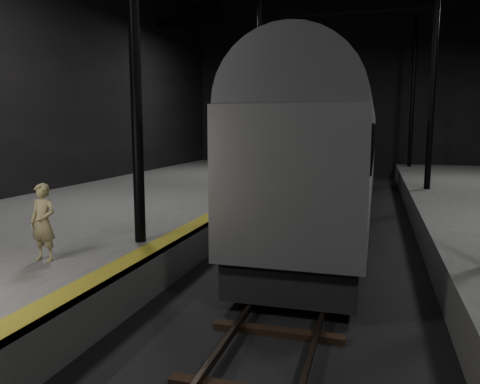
% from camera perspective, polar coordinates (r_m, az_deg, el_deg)
% --- Properties ---
extents(ground, '(44.00, 44.00, 0.00)m').
position_cam_1_polar(ground, '(14.49, 9.45, -7.10)').
color(ground, black).
rests_on(ground, ground).
extents(platform_left, '(9.00, 43.80, 1.00)m').
position_cam_1_polar(platform_left, '(16.92, -16.65, -3.39)').
color(platform_left, '#4F4F4D').
rests_on(platform_left, ground).
extents(tactile_strip, '(0.50, 43.80, 0.01)m').
position_cam_1_polar(tactile_strip, '(14.97, -2.91, -2.55)').
color(tactile_strip, olive).
rests_on(tactile_strip, platform_left).
extents(track, '(2.40, 43.00, 0.24)m').
position_cam_1_polar(track, '(14.47, 9.46, -6.84)').
color(track, '#3F3328').
rests_on(track, ground).
extents(train, '(3.08, 20.59, 5.50)m').
position_cam_1_polar(train, '(18.74, 11.42, 5.80)').
color(train, '#A6A9AE').
rests_on(train, ground).
extents(woman, '(0.60, 0.41, 1.61)m').
position_cam_1_polar(woman, '(10.39, -22.87, -3.45)').
color(woman, tan).
rests_on(woman, platform_left).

